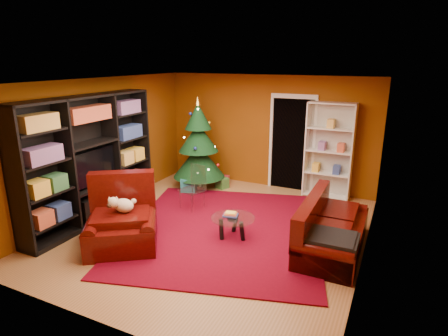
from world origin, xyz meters
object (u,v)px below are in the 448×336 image
at_px(coffee_table, 233,227).
at_px(acrylic_chair, 192,190).
at_px(christmas_tree, 199,144).
at_px(armchair, 121,220).
at_px(rug, 223,229).
at_px(sofa, 334,224).
at_px(gift_box_teal, 189,185).
at_px(white_bookshelf, 329,151).
at_px(gift_box_red, 224,180).
at_px(media_unit, 90,160).
at_px(gift_box_green, 222,183).
at_px(dog, 124,205).

height_order(coffee_table, acrylic_chair, acrylic_chair).
distance_m(christmas_tree, armchair, 3.17).
bearing_deg(rug, christmas_tree, 129.43).
distance_m(rug, sofa, 1.93).
relative_size(gift_box_teal, white_bookshelf, 0.15).
bearing_deg(coffee_table, gift_box_red, 118.48).
xyz_separation_m(gift_box_teal, gift_box_red, (0.51, 0.81, -0.06)).
distance_m(christmas_tree, sofa, 3.87).
bearing_deg(gift_box_teal, coffee_table, -41.90).
xyz_separation_m(media_unit, armchair, (1.20, -0.63, -0.70)).
distance_m(gift_box_green, dog, 3.25).
relative_size(media_unit, gift_box_red, 14.31).
bearing_deg(acrylic_chair, coffee_table, -16.19).
bearing_deg(white_bookshelf, media_unit, -139.52).
distance_m(gift_box_green, white_bookshelf, 2.53).
relative_size(christmas_tree, white_bookshelf, 1.01).
height_order(rug, gift_box_red, gift_box_red).
bearing_deg(armchair, christmas_tree, 61.40).
height_order(media_unit, gift_box_red, media_unit).
bearing_deg(rug, gift_box_red, 115.03).
distance_m(white_bookshelf, sofa, 2.50).
distance_m(white_bookshelf, armchair, 4.55).
distance_m(rug, gift_box_teal, 2.15).
relative_size(media_unit, sofa, 1.54).
relative_size(armchair, sofa, 0.60).
relative_size(media_unit, armchair, 2.57).
xyz_separation_m(armchair, acrylic_chair, (0.23, 1.84, -0.05)).
bearing_deg(white_bookshelf, dog, -123.76).
bearing_deg(gift_box_red, rug, -64.97).
relative_size(white_bookshelf, sofa, 1.08).
distance_m(gift_box_red, armchair, 3.54).
height_order(armchair, acrylic_chair, armchair).
height_order(dog, sofa, sofa).
height_order(christmas_tree, armchair, christmas_tree).
bearing_deg(acrylic_chair, gift_box_red, 108.99).
bearing_deg(gift_box_red, media_unit, -115.14).
height_order(rug, armchair, armchair).
xyz_separation_m(gift_box_red, armchair, (-0.15, -3.52, 0.36)).
xyz_separation_m(media_unit, dog, (1.21, -0.56, -0.48)).
distance_m(gift_box_red, sofa, 3.65).
height_order(rug, white_bookshelf, white_bookshelf).
distance_m(christmas_tree, gift_box_green, 1.07).
bearing_deg(rug, white_bookshelf, 62.06).
relative_size(media_unit, coffee_table, 4.07).
distance_m(gift_box_green, coffee_table, 2.57).
bearing_deg(sofa, white_bookshelf, 12.96).
bearing_deg(gift_box_green, gift_box_red, 104.17).
relative_size(gift_box_green, white_bookshelf, 0.11).
xyz_separation_m(dog, sofa, (3.08, 1.31, -0.26)).
bearing_deg(christmas_tree, coffee_table, -48.79).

